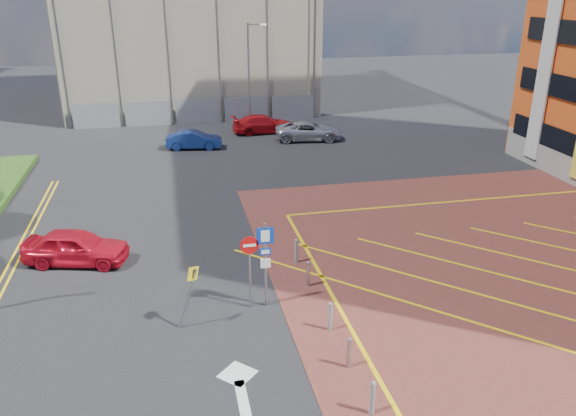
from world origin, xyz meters
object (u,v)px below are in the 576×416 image
object	(u,v)px
car_blue_back	(194,140)
car_red_back	(263,124)
lamp_back	(250,72)
car_silver_back	(309,131)
warning_sign	(190,289)
car_red_left	(76,247)
sign_cluster	(260,257)

from	to	relation	value
car_blue_back	car_red_back	bearing A→B (deg)	-48.96
lamp_back	car_silver_back	bearing A→B (deg)	-55.21
warning_sign	car_red_back	bearing A→B (deg)	74.99
warning_sign	car_red_left	world-z (taller)	warning_sign
sign_cluster	car_silver_back	xyz separation A→B (m)	(7.30, 21.95, -1.28)
sign_cluster	car_blue_back	xyz separation A→B (m)	(-1.08, 21.36, -1.32)
sign_cluster	car_blue_back	bearing A→B (deg)	92.89
car_blue_back	car_red_back	xyz separation A→B (m)	(5.48, 3.45, 0.06)
car_red_back	sign_cluster	bearing A→B (deg)	166.56
car_red_left	car_silver_back	size ratio (longest dim) A/B	0.86
warning_sign	car_red_left	bearing A→B (deg)	127.40
lamp_back	car_blue_back	xyz separation A→B (m)	(-4.86, -5.66, -3.73)
car_red_back	car_red_left	bearing A→B (deg)	147.17
warning_sign	car_blue_back	size ratio (longest dim) A/B	0.59
car_blue_back	car_silver_back	distance (m)	8.40
sign_cluster	car_red_back	xyz separation A→B (m)	(4.40, 24.81, -1.27)
warning_sign	car_blue_back	world-z (taller)	warning_sign
lamp_back	car_red_left	size ratio (longest dim) A/B	1.90
car_red_back	car_silver_back	size ratio (longest dim) A/B	0.97
lamp_back	car_silver_back	xyz separation A→B (m)	(3.52, -5.06, -3.68)
lamp_back	car_silver_back	distance (m)	7.18
car_silver_back	car_red_back	bearing A→B (deg)	53.69
car_silver_back	warning_sign	bearing A→B (deg)	165.04
car_red_back	car_silver_back	bearing A→B (deg)	-137.95
car_red_left	car_red_back	size ratio (longest dim) A/B	0.89
car_red_back	car_silver_back	xyz separation A→B (m)	(2.90, -2.85, -0.01)
lamp_back	sign_cluster	size ratio (longest dim) A/B	2.50
car_red_left	car_blue_back	xyz separation A→B (m)	(5.75, 16.44, -0.09)
car_red_left	car_blue_back	distance (m)	17.42
car_red_left	car_blue_back	bearing A→B (deg)	-4.60
warning_sign	car_red_back	distance (m)	26.51
lamp_back	car_silver_back	world-z (taller)	lamp_back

